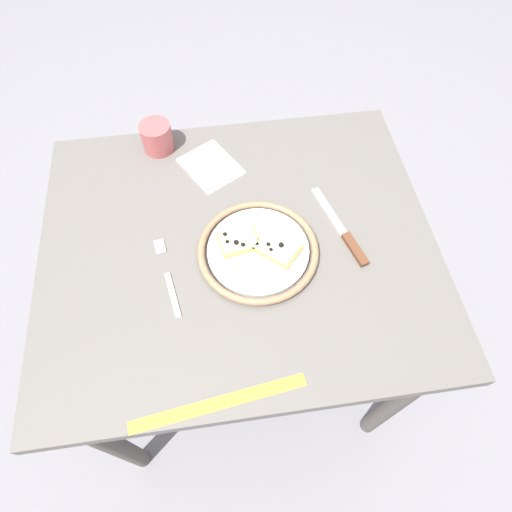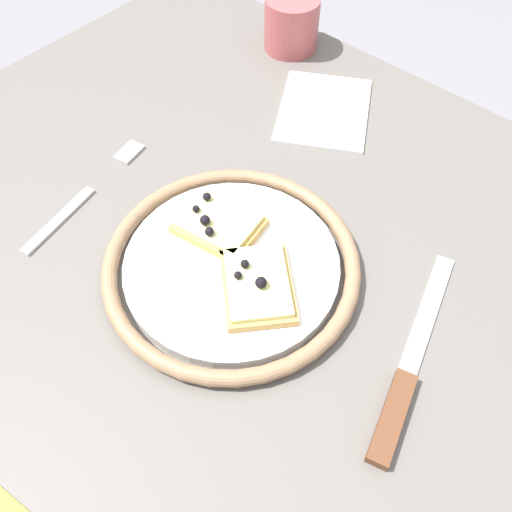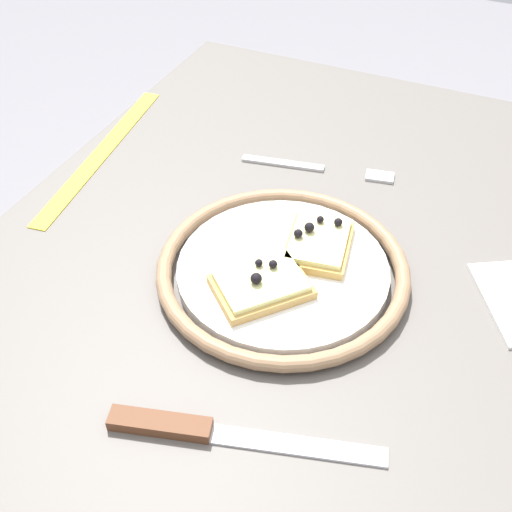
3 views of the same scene
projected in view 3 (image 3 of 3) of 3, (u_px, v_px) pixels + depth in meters
dining_table at (320, 330)px, 0.78m from camera, size 0.90×0.77×0.77m
plate at (283, 269)px, 0.68m from camera, size 0.27×0.27×0.02m
pizza_slice_near at (261, 285)px, 0.64m from camera, size 0.12×0.11×0.03m
pizza_slice_far at (317, 244)px, 0.69m from camera, size 0.10×0.08×0.03m
knife at (197, 430)px, 0.54m from camera, size 0.08×0.24×0.01m
fork at (319, 168)px, 0.83m from camera, size 0.05×0.20×0.00m
measuring_tape at (102, 152)px, 0.86m from camera, size 0.34×0.07×0.00m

